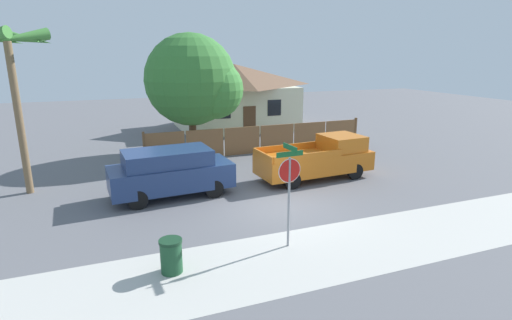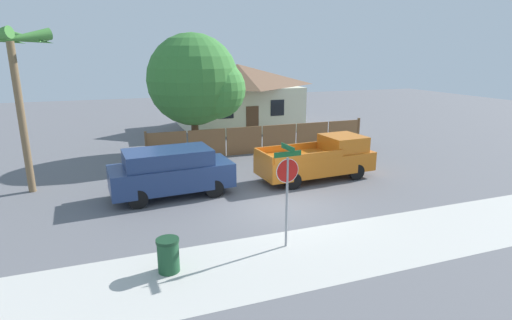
# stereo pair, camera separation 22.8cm
# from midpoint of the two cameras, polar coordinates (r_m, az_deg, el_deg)

# --- Properties ---
(ground_plane) EXTENTS (80.00, 80.00, 0.00)m
(ground_plane) POSITION_cam_midpoint_polar(r_m,az_deg,el_deg) (14.80, 3.92, -6.68)
(ground_plane) COLOR slate
(sidewalk_strip) EXTENTS (36.00, 3.20, 0.01)m
(sidewalk_strip) POSITION_cam_midpoint_polar(r_m,az_deg,el_deg) (11.90, 11.14, -12.58)
(sidewalk_strip) COLOR beige
(sidewalk_strip) RESTS_ON ground
(wooden_fence) EXTENTS (12.79, 0.12, 1.64)m
(wooden_fence) POSITION_cam_midpoint_polar(r_m,az_deg,el_deg) (22.50, 1.17, 2.97)
(wooden_fence) COLOR brown
(wooden_fence) RESTS_ON ground
(house) EXTENTS (8.83, 6.86, 4.70)m
(house) POSITION_cam_midpoint_polar(r_m,az_deg,el_deg) (30.18, -2.36, 9.22)
(house) COLOR beige
(house) RESTS_ON ground
(oak_tree) EXTENTS (5.17, 4.93, 6.55)m
(oak_tree) POSITION_cam_midpoint_polar(r_m,az_deg,el_deg) (22.13, -8.01, 10.99)
(oak_tree) COLOR brown
(oak_tree) RESTS_ON ground
(palm_tree) EXTENTS (3.11, 3.33, 6.37)m
(palm_tree) POSITION_cam_midpoint_polar(r_m,az_deg,el_deg) (17.86, -31.23, 13.04)
(palm_tree) COLOR brown
(palm_tree) RESTS_ON ground
(red_suv) EXTENTS (4.79, 2.26, 1.88)m
(red_suv) POSITION_cam_midpoint_polar(r_m,az_deg,el_deg) (15.90, -11.66, -1.55)
(red_suv) COLOR navy
(red_suv) RESTS_ON ground
(orange_pickup) EXTENTS (5.31, 2.26, 1.87)m
(orange_pickup) POSITION_cam_midpoint_polar(r_m,az_deg,el_deg) (18.06, 9.50, 0.14)
(orange_pickup) COLOR orange
(orange_pickup) RESTS_ON ground
(stop_sign) EXTENTS (0.83, 0.75, 3.03)m
(stop_sign) POSITION_cam_midpoint_polar(r_m,az_deg,el_deg) (11.21, 5.07, -2.84)
(stop_sign) COLOR gray
(stop_sign) RESTS_ON ground
(trash_bin) EXTENTS (0.59, 0.59, 0.91)m
(trash_bin) POSITION_cam_midpoint_polar(r_m,az_deg,el_deg) (10.71, -11.81, -13.16)
(trash_bin) COLOR #1E4C2D
(trash_bin) RESTS_ON ground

